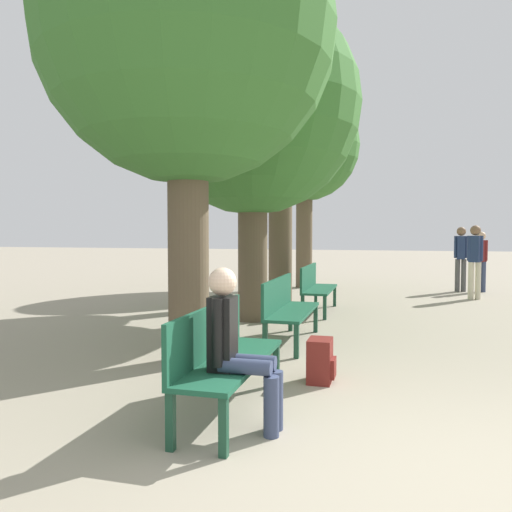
{
  "coord_description": "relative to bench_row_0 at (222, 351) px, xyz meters",
  "views": [
    {
      "loc": [
        -0.32,
        -3.25,
        1.55
      ],
      "look_at": [
        -2.75,
        5.82,
        1.1
      ],
      "focal_mm": 35.0,
      "sensor_mm": 36.0,
      "label": 1
    }
  ],
  "objects": [
    {
      "name": "tree_row_0",
      "position": [
        -0.92,
        1.48,
        3.28
      ],
      "size": [
        3.47,
        3.47,
        5.59
      ],
      "color": "brown",
      "rests_on": "ground_plane"
    },
    {
      "name": "tree_row_1",
      "position": [
        -0.92,
        4.36,
        3.15
      ],
      "size": [
        3.71,
        3.71,
        5.56
      ],
      "color": "brown",
      "rests_on": "ground_plane"
    },
    {
      "name": "tree_row_3",
      "position": [
        -0.92,
        9.81,
        3.34
      ],
      "size": [
        3.03,
        3.03,
        5.44
      ],
      "color": "brown",
      "rests_on": "ground_plane"
    },
    {
      "name": "tree_row_2",
      "position": [
        -0.92,
        6.65,
        3.52
      ],
      "size": [
        2.33,
        2.33,
        5.38
      ],
      "color": "brown",
      "rests_on": "ground_plane"
    },
    {
      "name": "pedestrian_near",
      "position": [
        3.18,
        9.83,
        0.43
      ],
      "size": [
        0.34,
        0.24,
        1.68
      ],
      "color": "#4C4C4C",
      "rests_on": "ground_plane"
    },
    {
      "name": "pedestrian_mid",
      "position": [
        3.29,
        8.32,
        0.45
      ],
      "size": [
        0.35,
        0.29,
        1.7
      ],
      "color": "beige",
      "rests_on": "ground_plane"
    },
    {
      "name": "pedestrian_far",
      "position": [
        3.67,
        9.87,
        0.36
      ],
      "size": [
        0.32,
        0.28,
        1.56
      ],
      "color": "#384260",
      "rests_on": "ground_plane"
    },
    {
      "name": "bench_row_0",
      "position": [
        0.0,
        0.0,
        0.0
      ],
      "size": [
        0.49,
        1.74,
        0.91
      ],
      "color": "#195138",
      "rests_on": "ground_plane"
    },
    {
      "name": "bench_row_1",
      "position": [
        0.0,
        2.78,
        0.0
      ],
      "size": [
        0.49,
        1.74,
        0.91
      ],
      "color": "#195138",
      "rests_on": "ground_plane"
    },
    {
      "name": "person_seated",
      "position": [
        0.24,
        -0.33,
        0.15
      ],
      "size": [
        0.58,
        0.33,
        1.27
      ],
      "color": "#384260",
      "rests_on": "ground_plane"
    },
    {
      "name": "ground_plane",
      "position": [
        1.7,
        -0.77,
        -0.53
      ],
      "size": [
        80.0,
        80.0,
        0.0
      ],
      "primitive_type": "plane",
      "color": "gray"
    },
    {
      "name": "bench_row_2",
      "position": [
        0.0,
        5.56,
        0.0
      ],
      "size": [
        0.49,
        1.74,
        0.91
      ],
      "color": "#195138",
      "rests_on": "ground_plane"
    },
    {
      "name": "backpack",
      "position": [
        0.71,
        1.07,
        -0.31
      ],
      "size": [
        0.28,
        0.32,
        0.45
      ],
      "color": "maroon",
      "rests_on": "ground_plane"
    }
  ]
}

